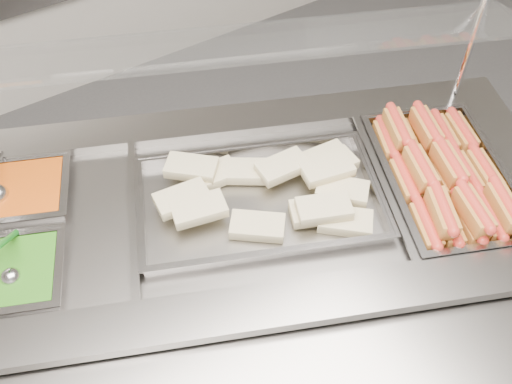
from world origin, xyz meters
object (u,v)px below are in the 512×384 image
sneeze_guard (224,48)px  pan_hotdogs (442,182)px  pan_wraps (259,203)px  serving_spoon (11,271)px  steam_counter (242,283)px

sneeze_guard → pan_hotdogs: bearing=-42.8°
pan_wraps → serving_spoon: 0.72m
sneeze_guard → serving_spoon: bearing=-172.6°
pan_wraps → serving_spoon: (-0.70, 0.14, 0.04)m
sneeze_guard → pan_wraps: sneeze_guard is taller
pan_hotdogs → pan_wraps: (-0.54, 0.23, 0.02)m
steam_counter → pan_wraps: (0.06, -0.02, 0.44)m
steam_counter → serving_spoon: 0.81m
steam_counter → sneeze_guard: bearing=66.5°
steam_counter → sneeze_guard: size_ratio=1.26×
steam_counter → pan_hotdogs: (0.59, -0.26, 0.42)m
sneeze_guard → pan_hotdogs: 0.80m
steam_counter → sneeze_guard: (0.09, 0.21, 0.84)m
steam_counter → pan_hotdogs: pan_hotdogs is taller
pan_wraps → steam_counter: bearing=156.5°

